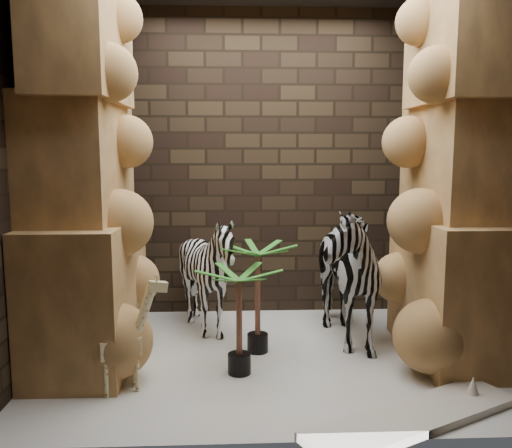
{
  "coord_description": "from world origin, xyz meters",
  "views": [
    {
      "loc": [
        -0.29,
        -4.01,
        1.61
      ],
      "look_at": [
        -0.1,
        0.15,
        1.05
      ],
      "focal_mm": 37.05,
      "sensor_mm": 36.0,
      "label": 1
    }
  ],
  "objects_px": {
    "palm_front": "(258,298)",
    "surfboard": "(414,417)",
    "palm_back": "(239,321)",
    "zebra_right": "(335,260)",
    "zebra_left": "(208,280)",
    "giraffe_toy": "(119,335)"
  },
  "relations": [
    {
      "from": "palm_front",
      "to": "surfboard",
      "type": "relative_size",
      "value": 0.61
    },
    {
      "from": "palm_back",
      "to": "surfboard",
      "type": "bearing_deg",
      "value": -35.63
    },
    {
      "from": "zebra_right",
      "to": "surfboard",
      "type": "relative_size",
      "value": 0.94
    },
    {
      "from": "zebra_left",
      "to": "surfboard",
      "type": "xyz_separation_m",
      "value": [
        1.32,
        -1.63,
        -0.47
      ]
    },
    {
      "from": "zebra_left",
      "to": "palm_back",
      "type": "xyz_separation_m",
      "value": [
        0.27,
        -0.88,
        -0.09
      ]
    },
    {
      "from": "giraffe_toy",
      "to": "palm_front",
      "type": "height_order",
      "value": "palm_front"
    },
    {
      "from": "surfboard",
      "to": "zebra_right",
      "type": "bearing_deg",
      "value": 71.63
    },
    {
      "from": "giraffe_toy",
      "to": "palm_back",
      "type": "bearing_deg",
      "value": -6.42
    },
    {
      "from": "palm_front",
      "to": "giraffe_toy",
      "type": "bearing_deg",
      "value": -144.4
    },
    {
      "from": "zebra_left",
      "to": "palm_back",
      "type": "relative_size",
      "value": 1.35
    },
    {
      "from": "giraffe_toy",
      "to": "zebra_left",
      "type": "bearing_deg",
      "value": 40.02
    },
    {
      "from": "palm_front",
      "to": "palm_back",
      "type": "relative_size",
      "value": 1.13
    },
    {
      "from": "palm_front",
      "to": "surfboard",
      "type": "height_order",
      "value": "palm_front"
    },
    {
      "from": "zebra_left",
      "to": "surfboard",
      "type": "bearing_deg",
      "value": -29.78
    },
    {
      "from": "zebra_right",
      "to": "palm_back",
      "type": "distance_m",
      "value": 1.11
    },
    {
      "from": "zebra_left",
      "to": "zebra_right",
      "type": "bearing_deg",
      "value": 10.48
    },
    {
      "from": "giraffe_toy",
      "to": "palm_front",
      "type": "distance_m",
      "value": 1.19
    },
    {
      "from": "zebra_right",
      "to": "zebra_left",
      "type": "height_order",
      "value": "zebra_right"
    },
    {
      "from": "zebra_right",
      "to": "palm_back",
      "type": "xyz_separation_m",
      "value": [
        -0.83,
        -0.67,
        -0.31
      ]
    },
    {
      "from": "giraffe_toy",
      "to": "palm_back",
      "type": "xyz_separation_m",
      "value": [
        0.81,
        0.27,
        -0.0
      ]
    },
    {
      "from": "giraffe_toy",
      "to": "surfboard",
      "type": "bearing_deg",
      "value": -39.36
    },
    {
      "from": "zebra_right",
      "to": "giraffe_toy",
      "type": "xyz_separation_m",
      "value": [
        -1.64,
        -0.94,
        -0.31
      ]
    }
  ]
}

